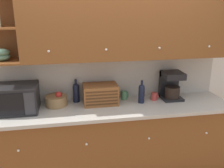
{
  "coord_description": "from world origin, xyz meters",
  "views": [
    {
      "loc": [
        -0.5,
        -3.03,
        2.09
      ],
      "look_at": [
        0.0,
        -0.22,
        1.19
      ],
      "focal_mm": 40.0,
      "sensor_mm": 36.0,
      "label": 1
    }
  ],
  "objects_px": {
    "microwave": "(15,99)",
    "mug_blue_second": "(154,96)",
    "mug": "(124,95)",
    "wine_bottle": "(142,93)",
    "second_wine_bottle": "(76,92)",
    "fruit_basket": "(56,100)",
    "bread_box": "(100,94)",
    "coffee_maker": "(171,85)"
  },
  "relations": [
    {
      "from": "microwave",
      "to": "bread_box",
      "type": "distance_m",
      "value": 0.98
    },
    {
      "from": "second_wine_bottle",
      "to": "mug",
      "type": "xyz_separation_m",
      "value": [
        0.61,
        -0.02,
        -0.08
      ]
    },
    {
      "from": "coffee_maker",
      "to": "microwave",
      "type": "bearing_deg",
      "value": -177.22
    },
    {
      "from": "microwave",
      "to": "bread_box",
      "type": "xyz_separation_m",
      "value": [
        0.97,
        0.07,
        -0.03
      ]
    },
    {
      "from": "fruit_basket",
      "to": "bread_box",
      "type": "relative_size",
      "value": 0.63
    },
    {
      "from": "microwave",
      "to": "coffee_maker",
      "type": "height_order",
      "value": "coffee_maker"
    },
    {
      "from": "mug",
      "to": "mug_blue_second",
      "type": "xyz_separation_m",
      "value": [
        0.37,
        -0.09,
        -0.01
      ]
    },
    {
      "from": "bread_box",
      "to": "coffee_maker",
      "type": "distance_m",
      "value": 0.92
    },
    {
      "from": "microwave",
      "to": "mug_blue_second",
      "type": "relative_size",
      "value": 5.21
    },
    {
      "from": "microwave",
      "to": "wine_bottle",
      "type": "bearing_deg",
      "value": 0.25
    },
    {
      "from": "second_wine_bottle",
      "to": "wine_bottle",
      "type": "bearing_deg",
      "value": -12.65
    },
    {
      "from": "second_wine_bottle",
      "to": "coffee_maker",
      "type": "relative_size",
      "value": 0.82
    },
    {
      "from": "mug",
      "to": "microwave",
      "type": "bearing_deg",
      "value": -172.75
    },
    {
      "from": "second_wine_bottle",
      "to": "coffee_maker",
      "type": "xyz_separation_m",
      "value": [
        1.21,
        -0.09,
        0.05
      ]
    },
    {
      "from": "fruit_basket",
      "to": "second_wine_bottle",
      "type": "bearing_deg",
      "value": 18.47
    },
    {
      "from": "coffee_maker",
      "to": "fruit_basket",
      "type": "bearing_deg",
      "value": 179.59
    },
    {
      "from": "second_wine_bottle",
      "to": "coffee_maker",
      "type": "bearing_deg",
      "value": -4.34
    },
    {
      "from": "second_wine_bottle",
      "to": "mug",
      "type": "relative_size",
      "value": 2.72
    },
    {
      "from": "fruit_basket",
      "to": "second_wine_bottle",
      "type": "distance_m",
      "value": 0.27
    },
    {
      "from": "second_wine_bottle",
      "to": "wine_bottle",
      "type": "distance_m",
      "value": 0.81
    },
    {
      "from": "mug",
      "to": "wine_bottle",
      "type": "distance_m",
      "value": 0.25
    },
    {
      "from": "bread_box",
      "to": "mug",
      "type": "bearing_deg",
      "value": 16.45
    },
    {
      "from": "bread_box",
      "to": "mug",
      "type": "xyz_separation_m",
      "value": [
        0.32,
        0.1,
        -0.07
      ]
    },
    {
      "from": "bread_box",
      "to": "wine_bottle",
      "type": "bearing_deg",
      "value": -7.16
    },
    {
      "from": "second_wine_bottle",
      "to": "mug_blue_second",
      "type": "xyz_separation_m",
      "value": [
        0.98,
        -0.11,
        -0.09
      ]
    },
    {
      "from": "mug_blue_second",
      "to": "coffee_maker",
      "type": "distance_m",
      "value": 0.26
    },
    {
      "from": "fruit_basket",
      "to": "microwave",
      "type": "bearing_deg",
      "value": -166.96
    },
    {
      "from": "fruit_basket",
      "to": "second_wine_bottle",
      "type": "xyz_separation_m",
      "value": [
        0.24,
        0.08,
        0.07
      ]
    },
    {
      "from": "microwave",
      "to": "second_wine_bottle",
      "type": "relative_size",
      "value": 1.7
    },
    {
      "from": "bread_box",
      "to": "coffee_maker",
      "type": "height_order",
      "value": "coffee_maker"
    },
    {
      "from": "second_wine_bottle",
      "to": "mug_blue_second",
      "type": "distance_m",
      "value": 0.99
    },
    {
      "from": "wine_bottle",
      "to": "fruit_basket",
      "type": "bearing_deg",
      "value": 174.69
    },
    {
      "from": "fruit_basket",
      "to": "mug",
      "type": "xyz_separation_m",
      "value": [
        0.85,
        0.06,
        -0.01
      ]
    },
    {
      "from": "microwave",
      "to": "coffee_maker",
      "type": "xyz_separation_m",
      "value": [
        1.89,
        0.09,
        0.02
      ]
    },
    {
      "from": "microwave",
      "to": "wine_bottle",
      "type": "distance_m",
      "value": 1.47
    },
    {
      "from": "wine_bottle",
      "to": "bread_box",
      "type": "bearing_deg",
      "value": 172.84
    },
    {
      "from": "fruit_basket",
      "to": "wine_bottle",
      "type": "distance_m",
      "value": 1.04
    },
    {
      "from": "microwave",
      "to": "second_wine_bottle",
      "type": "height_order",
      "value": "microwave"
    },
    {
      "from": "microwave",
      "to": "wine_bottle",
      "type": "relative_size",
      "value": 1.72
    },
    {
      "from": "microwave",
      "to": "fruit_basket",
      "type": "distance_m",
      "value": 0.46
    },
    {
      "from": "fruit_basket",
      "to": "mug",
      "type": "height_order",
      "value": "fruit_basket"
    },
    {
      "from": "mug",
      "to": "fruit_basket",
      "type": "bearing_deg",
      "value": -175.81
    }
  ]
}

